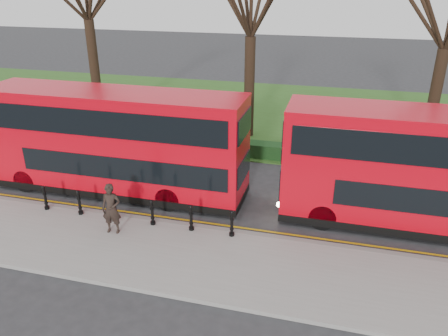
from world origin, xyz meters
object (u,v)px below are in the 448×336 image
(bus_rear, at_px, (441,174))
(bus_lead, at_px, (115,143))
(pedestrian, at_px, (111,209))
(bollard_row, at_px, (133,210))

(bus_rear, bearing_deg, bus_lead, -179.34)
(pedestrian, bearing_deg, bollard_row, 55.20)
(bollard_row, distance_m, pedestrian, 1.08)
(bollard_row, height_order, pedestrian, pedestrian)
(bus_lead, height_order, pedestrian, bus_lead)
(bollard_row, height_order, bus_rear, bus_rear)
(pedestrian, bearing_deg, bus_rear, 8.30)
(bollard_row, relative_size, bus_rear, 0.70)
(bollard_row, xyz_separation_m, bus_lead, (-1.96, 2.59, 1.65))
(bollard_row, relative_size, bus_lead, 0.70)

